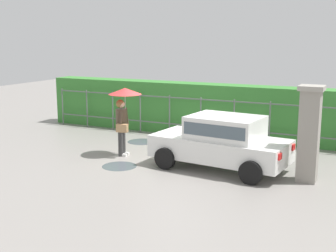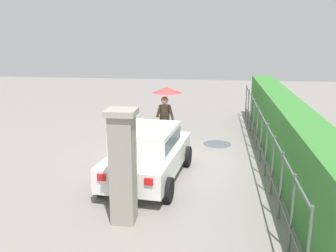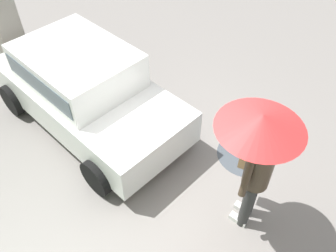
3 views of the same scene
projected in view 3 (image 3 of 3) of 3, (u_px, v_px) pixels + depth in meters
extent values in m
plane|color=gray|center=(147.00, 180.00, 5.56)|extent=(40.00, 40.00, 0.00)
cube|color=white|center=(89.00, 98.00, 6.06)|extent=(3.85, 2.01, 0.60)
cube|color=white|center=(77.00, 66.00, 5.71)|extent=(2.04, 1.63, 0.60)
cube|color=#4C5B66|center=(77.00, 65.00, 5.69)|extent=(1.89, 1.63, 0.33)
cylinder|color=black|center=(174.00, 120.00, 6.08)|extent=(0.62, 0.24, 0.60)
cylinder|color=black|center=(97.00, 177.00, 5.23)|extent=(0.62, 0.24, 0.60)
cylinder|color=black|center=(87.00, 61.00, 7.29)|extent=(0.62, 0.24, 0.60)
cylinder|color=black|center=(13.00, 100.00, 6.45)|extent=(0.62, 0.24, 0.60)
cube|color=red|center=(54.00, 38.00, 7.14)|extent=(0.08, 0.21, 0.16)
cube|color=red|center=(3.00, 60.00, 6.58)|extent=(0.08, 0.21, 0.16)
cylinder|color=#333333|center=(246.00, 206.00, 4.74)|extent=(0.15, 0.15, 0.86)
cylinder|color=#333333|center=(251.00, 195.00, 4.86)|extent=(0.15, 0.15, 0.86)
cube|color=white|center=(238.00, 219.00, 5.03)|extent=(0.26, 0.10, 0.08)
cube|color=white|center=(243.00, 208.00, 5.16)|extent=(0.26, 0.10, 0.08)
cylinder|color=#473828|center=(259.00, 168.00, 4.28)|extent=(0.34, 0.34, 0.58)
sphere|color=#DBAD89|center=(266.00, 145.00, 3.98)|extent=(0.22, 0.22, 0.22)
sphere|color=olive|center=(269.00, 145.00, 3.95)|extent=(0.25, 0.25, 0.25)
cylinder|color=#473828|center=(247.00, 177.00, 4.15)|extent=(0.13, 0.24, 0.56)
cylinder|color=#473828|center=(258.00, 152.00, 4.42)|extent=(0.13, 0.24, 0.56)
cylinder|color=#B2B2B7|center=(254.00, 152.00, 4.02)|extent=(0.02, 0.02, 0.77)
cone|color=red|center=(262.00, 122.00, 3.68)|extent=(1.00, 1.00, 0.19)
cube|color=tan|center=(253.00, 162.00, 4.65)|extent=(0.36, 0.22, 0.24)
cube|color=gray|center=(3.00, 23.00, 6.72)|extent=(0.48, 0.48, 2.30)
cylinder|color=#4C545B|center=(246.00, 154.00, 5.93)|extent=(0.98, 0.98, 0.00)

